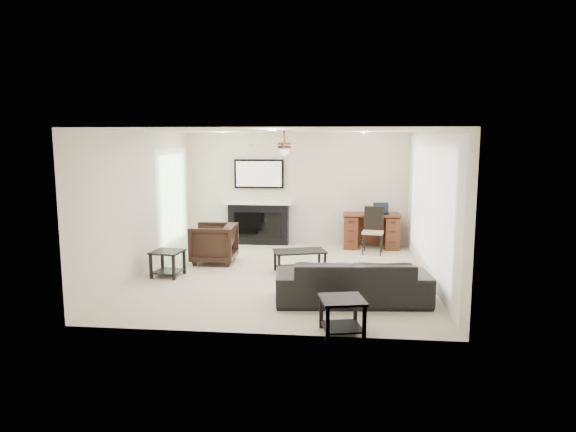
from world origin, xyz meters
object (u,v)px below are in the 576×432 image
object	(u,v)px
armchair	(214,243)
fireplace_unit	(258,202)
coffee_table	(300,261)
desk	(371,231)
sofa	(352,281)

from	to	relation	value
armchair	fireplace_unit	distance (m)	2.00
armchair	fireplace_unit	xyz separation A→B (m)	(0.58, 1.83, 0.58)
armchair	coffee_table	xyz separation A→B (m)	(1.70, -0.55, -0.18)
armchair	desk	distance (m)	3.49
sofa	coffee_table	distance (m)	1.84
armchair	coffee_table	world-z (taller)	armchair
fireplace_unit	desk	xyz separation A→B (m)	(2.50, -0.20, -0.57)
sofa	desk	distance (m)	3.81
sofa	desk	bearing A→B (deg)	-102.25
armchair	coffee_table	bearing A→B (deg)	70.66
fireplace_unit	sofa	bearing A→B (deg)	-63.04
sofa	armchair	xyz separation A→B (m)	(-2.60, 2.15, 0.06)
coffee_table	desk	xyz separation A→B (m)	(1.38, 2.18, 0.18)
sofa	armchair	size ratio (longest dim) A/B	2.66
armchair	coffee_table	size ratio (longest dim) A/B	0.92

